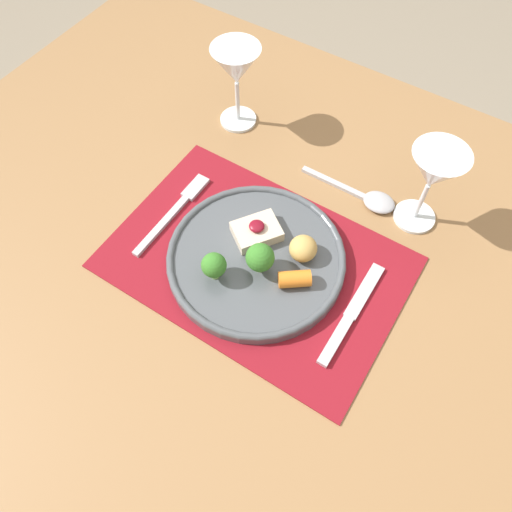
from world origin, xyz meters
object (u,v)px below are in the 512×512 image
knife (348,319)px  wine_glass_near (434,173)px  dinner_plate (257,258)px  spoon (371,199)px  wine_glass_far (236,70)px  fork (177,208)px

knife → wine_glass_near: bearing=90.8°
dinner_plate → spoon: bearing=65.1°
dinner_plate → knife: (0.17, -0.01, -0.01)m
spoon → wine_glass_far: bearing=174.6°
fork → wine_glass_near: wine_glass_near is taller
spoon → wine_glass_far: 0.32m
fork → spoon: (0.27, 0.20, 0.00)m
fork → dinner_plate: bearing=-5.6°
spoon → fork: bearing=-141.6°
knife → spoon: (-0.07, 0.22, 0.00)m
knife → spoon: bearing=110.1°
knife → spoon: spoon is taller
dinner_plate → fork: 0.17m
dinner_plate → spoon: size_ratio=1.60×
wine_glass_far → wine_glass_near: bearing=-5.1°
fork → knife: size_ratio=1.00×
wine_glass_near → fork: bearing=-149.7°
spoon → wine_glass_far: (-0.30, 0.04, 0.11)m
fork → spoon: spoon is taller
dinner_plate → wine_glass_far: wine_glass_far is taller
fork → knife: 0.34m
fork → knife: bearing=-5.0°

